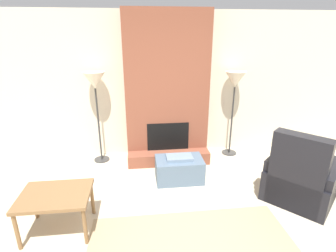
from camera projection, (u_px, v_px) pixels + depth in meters
wall_back at (165, 86)px, 4.81m from camera, size 8.30×0.06×2.60m
fireplace at (167, 92)px, 4.60m from camera, size 1.45×0.67×2.60m
ottoman at (179, 169)px, 4.14m from camera, size 0.74×0.46×0.42m
armchair at (300, 180)px, 3.62m from camera, size 1.23×1.22×1.05m
side_table at (55, 198)px, 3.00m from camera, size 0.79×0.60×0.50m
floor_lamp_left at (95, 85)px, 4.38m from camera, size 0.37×0.37×1.62m
floor_lamp_right at (235, 83)px, 4.66m from camera, size 0.37×0.37×1.58m
area_rug at (192, 246)px, 2.89m from camera, size 2.30×1.15×0.01m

